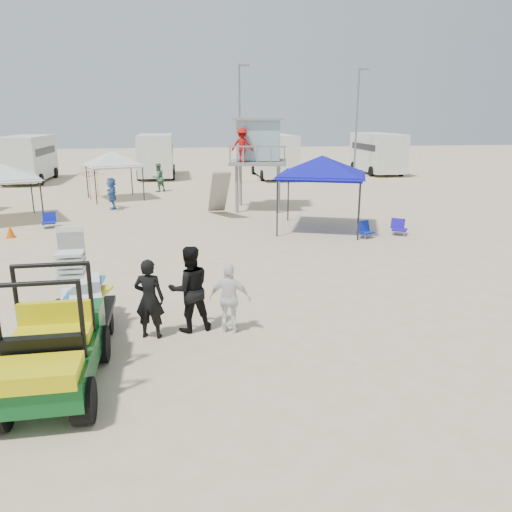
{
  "coord_description": "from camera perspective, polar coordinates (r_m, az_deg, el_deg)",
  "views": [
    {
      "loc": [
        -1.25,
        -8.52,
        4.56
      ],
      "look_at": [
        0.5,
        3.0,
        1.3
      ],
      "focal_mm": 35.0,
      "sensor_mm": 36.0,
      "label": 1
    }
  ],
  "objects": [
    {
      "name": "distant_beachgoers",
      "position": [
        30.46,
        -9.03,
        8.43
      ],
      "size": [
        15.16,
        12.12,
        1.76
      ],
      "color": "#B89545",
      "rests_on": "ground"
    },
    {
      "name": "rv_mid_right",
      "position": [
        39.29,
        2.04,
        11.59
      ],
      "size": [
        2.64,
        7.0,
        3.25
      ],
      "color": "silver",
      "rests_on": "ground"
    },
    {
      "name": "man_right",
      "position": [
        10.8,
        -3.0,
        -4.91
      ],
      "size": [
        0.98,
        0.61,
        1.55
      ],
      "primitive_type": "imported",
      "rotation": [
        0.0,
        0.0,
        2.86
      ],
      "color": "white",
      "rests_on": "ground"
    },
    {
      "name": "beach_chair_c",
      "position": [
        20.78,
        15.97,
        3.22
      ],
      "size": [
        0.73,
        0.82,
        0.64
      ],
      "color": "#1F10B2",
      "rests_on": "ground"
    },
    {
      "name": "rv_mid_left",
      "position": [
        40.15,
        -11.36,
        11.38
      ],
      "size": [
        2.65,
        6.5,
        3.25
      ],
      "color": "silver",
      "rests_on": "ground"
    },
    {
      "name": "rv_far_left",
      "position": [
        40.08,
        -24.61,
        10.29
      ],
      "size": [
        2.64,
        6.8,
        3.25
      ],
      "color": "silver",
      "rests_on": "ground"
    },
    {
      "name": "beach_chair_a",
      "position": [
        23.06,
        -22.59,
        3.81
      ],
      "size": [
        0.66,
        0.71,
        0.64
      ],
      "color": "#0F1CA6",
      "rests_on": "ground"
    },
    {
      "name": "lifeguard_tower",
      "position": [
        25.41,
        0.06,
        12.74
      ],
      "size": [
        3.26,
        3.26,
        4.41
      ],
      "color": "gray",
      "rests_on": "ground"
    },
    {
      "name": "utility_cart",
      "position": [
        9.08,
        -22.58,
        -8.81
      ],
      "size": [
        1.5,
        2.83,
        2.12
      ],
      "color": "#0B4C1C",
      "rests_on": "ground"
    },
    {
      "name": "umbrella_b",
      "position": [
        31.19,
        -17.62,
        8.3
      ],
      "size": [
        3.0,
        2.99,
        1.94
      ],
      "primitive_type": "imported",
      "rotation": [
        0.0,
        0.0,
        0.92
      ],
      "color": "gold",
      "rests_on": "ground"
    },
    {
      "name": "man_left",
      "position": [
        10.75,
        -12.09,
        -4.81
      ],
      "size": [
        0.72,
        0.56,
        1.74
      ],
      "primitive_type": "imported",
      "rotation": [
        0.0,
        0.0,
        2.89
      ],
      "color": "black",
      "rests_on": "ground"
    },
    {
      "name": "cone_near",
      "position": [
        16.38,
        -7.8,
        0.22
      ],
      "size": [
        0.34,
        0.34,
        0.5
      ],
      "primitive_type": "cone",
      "color": "orange",
      "rests_on": "ground"
    },
    {
      "name": "umbrella_a",
      "position": [
        30.08,
        -18.47,
        7.71
      ],
      "size": [
        2.39,
        2.41,
        1.66
      ],
      "primitive_type": "imported",
      "rotation": [
        0.0,
        0.0,
        0.4
      ],
      "color": "#B83913",
      "rests_on": "ground"
    },
    {
      "name": "ground",
      "position": [
        9.74,
        -0.26,
        -12.27
      ],
      "size": [
        140.0,
        140.0,
        0.0
      ],
      "primitive_type": "plane",
      "color": "beige",
      "rests_on": "ground"
    },
    {
      "name": "beach_chair_b",
      "position": [
        19.98,
        12.3,
        2.99
      ],
      "size": [
        0.7,
        0.78,
        0.64
      ],
      "color": "#0E2099",
      "rests_on": "ground"
    },
    {
      "name": "surf_trailer",
      "position": [
        11.24,
        -19.77,
        -4.59
      ],
      "size": [
        1.36,
        2.46,
        2.09
      ],
      "color": "black",
      "rests_on": "ground"
    },
    {
      "name": "man_mid",
      "position": [
        10.93,
        -7.59,
        -3.75
      ],
      "size": [
        1.07,
        0.91,
        1.92
      ],
      "primitive_type": "imported",
      "rotation": [
        0.0,
        0.0,
        3.36
      ],
      "color": "black",
      "rests_on": "ground"
    },
    {
      "name": "light_pole_right",
      "position": [
        39.32,
        11.41,
        14.51
      ],
      "size": [
        0.14,
        0.14,
        8.0
      ],
      "primitive_type": "cylinder",
      "color": "slate",
      "rests_on": "ground"
    },
    {
      "name": "rv_far_right",
      "position": [
        43.28,
        13.7,
        11.54
      ],
      "size": [
        2.64,
        6.6,
        3.25
      ],
      "color": "silver",
      "rests_on": "ground"
    },
    {
      "name": "canopy_blue",
      "position": [
        20.68,
        7.56,
        10.92
      ],
      "size": [
        4.23,
        4.23,
        3.46
      ],
      "color": "black",
      "rests_on": "ground"
    },
    {
      "name": "light_pole_left",
      "position": [
        35.78,
        -1.89,
        14.72
      ],
      "size": [
        0.14,
        0.14,
        8.0
      ],
      "primitive_type": "cylinder",
      "color": "slate",
      "rests_on": "ground"
    },
    {
      "name": "canopy_white_c",
      "position": [
        29.62,
        -16.08,
        11.2
      ],
      "size": [
        3.5,
        3.5,
        3.13
      ],
      "color": "black",
      "rests_on": "ground"
    },
    {
      "name": "cone_far",
      "position": [
        21.7,
        -26.28,
        2.54
      ],
      "size": [
        0.34,
        0.34,
        0.5
      ],
      "primitive_type": "cone",
      "color": "#DD5A07",
      "rests_on": "ground"
    }
  ]
}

